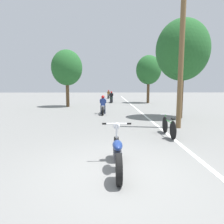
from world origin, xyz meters
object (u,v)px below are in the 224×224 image
motorcycle_rider_lead (103,107)px  motorcycle_rider_mid (111,98)px  motorcycle_rider_far (109,95)px  utility_pole (181,52)px  motorcycle_foreground (117,153)px  bicycle_parked (169,127)px  roadside_tree_right_far (149,70)px  roadside_tree_right_near (182,50)px  roadside_tree_left (67,68)px

motorcycle_rider_lead → motorcycle_rider_mid: bearing=85.8°
motorcycle_rider_mid → motorcycle_rider_far: motorcycle_rider_mid is taller
utility_pole → motorcycle_foreground: size_ratio=3.45×
motorcycle_foreground → motorcycle_rider_far: (-0.23, 28.86, 0.11)m
motorcycle_rider_lead → motorcycle_rider_mid: size_ratio=0.98×
motorcycle_rider_lead → bicycle_parked: bearing=-66.7°
motorcycle_rider_mid → utility_pole: bearing=-78.6°
roadside_tree_right_far → bicycle_parked: bearing=-98.2°
roadside_tree_right_near → motorcycle_foreground: size_ratio=3.00×
motorcycle_foreground → motorcycle_rider_mid: size_ratio=0.98×
motorcycle_rider_far → bicycle_parked: 25.72m
roadside_tree_right_near → motorcycle_foreground: roadside_tree_right_near is taller
motorcycle_foreground → motorcycle_rider_lead: size_ratio=1.00×
motorcycle_rider_lead → motorcycle_rider_mid: (0.75, 10.12, 0.01)m
roadside_tree_right_far → bicycle_parked: roadside_tree_right_far is taller
roadside_tree_right_far → motorcycle_rider_far: (-4.79, 9.43, -3.39)m
bicycle_parked → motorcycle_foreground: bearing=-124.4°
roadside_tree_right_near → roadside_tree_left: roadside_tree_right_near is taller
motorcycle_rider_mid → bicycle_parked: (2.10, -16.72, -0.14)m
motorcycle_rider_mid → motorcycle_rider_far: 8.89m
motorcycle_rider_mid → motorcycle_rider_lead: bearing=-94.2°
motorcycle_foreground → motorcycle_rider_far: bearing=90.5°
motorcycle_foreground → motorcycle_rider_mid: 19.97m
roadside_tree_right_far → motorcycle_rider_lead: size_ratio=2.76×
roadside_tree_left → motorcycle_rider_mid: size_ratio=2.64×
roadside_tree_right_far → bicycle_parked: 16.72m
roadside_tree_right_far → motorcycle_foreground: roadside_tree_right_far is taller
motorcycle_foreground → motorcycle_rider_lead: 9.87m
roadside_tree_left → motorcycle_rider_far: roadside_tree_left is taller
roadside_tree_right_near → bicycle_parked: (-2.13, -4.71, -3.82)m
roadside_tree_right_far → motorcycle_rider_lead: 11.41m
roadside_tree_left → motorcycle_foreground: roadside_tree_left is taller
roadside_tree_left → motorcycle_rider_lead: bearing=-55.3°
roadside_tree_right_near → motorcycle_rider_far: bearing=102.4°
utility_pole → motorcycle_rider_mid: bearing=101.4°
roadside_tree_right_near → bicycle_parked: roadside_tree_right_near is taller
roadside_tree_right_near → motorcycle_rider_mid: bearing=109.4°
motorcycle_rider_lead → roadside_tree_right_far: bearing=61.6°
utility_pole → roadside_tree_right_far: bearing=84.6°
roadside_tree_left → motorcycle_rider_lead: 7.14m
roadside_tree_left → bicycle_parked: roadside_tree_left is taller
motorcycle_rider_lead → bicycle_parked: motorcycle_rider_lead is taller
roadside_tree_right_near → bicycle_parked: bearing=-114.3°
utility_pole → motorcycle_foreground: 6.62m
roadside_tree_left → bicycle_parked: (6.47, -11.82, -3.38)m
roadside_tree_left → motorcycle_rider_mid: bearing=48.3°
motorcycle_rider_lead → bicycle_parked: size_ratio=1.13×
roadside_tree_right_far → roadside_tree_left: roadside_tree_right_far is taller
motorcycle_rider_mid → motorcycle_rider_far: bearing=92.3°
utility_pole → motorcycle_rider_far: 24.44m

